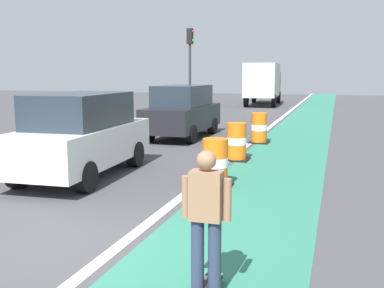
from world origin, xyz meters
name	(u,v)px	position (x,y,z in m)	size (l,w,h in m)	color
ground_plane	(55,247)	(0.00, 0.00, 0.00)	(100.00, 100.00, 0.00)	#424244
bike_lane_strip	(295,140)	(2.40, 12.00, 0.00)	(2.50, 80.00, 0.01)	#2D755B
lane_divider_stripe	(255,139)	(0.90, 12.00, 0.01)	(0.20, 80.00, 0.01)	silver
skateboarder_on_lane	(206,219)	(2.53, -0.77, 0.91)	(0.57, 0.80, 1.69)	black
parked_suv_nearest	(81,135)	(-2.06, 4.24, 1.04)	(2.10, 4.69, 2.04)	silver
parked_suv_second	(183,111)	(-1.91, 11.51, 1.04)	(1.97, 4.62, 2.04)	black
traffic_barrel_front	(215,164)	(1.34, 4.17, 0.53)	(0.73, 0.73, 1.09)	orange
traffic_barrel_mid	(237,142)	(1.12, 7.47, 0.53)	(0.73, 0.73, 1.09)	orange
traffic_barrel_back	(259,128)	(1.20, 10.98, 0.53)	(0.73, 0.73, 1.09)	orange
delivery_truck_down_block	(263,81)	(-1.76, 30.79, 1.85)	(2.72, 7.72, 3.23)	beige
traffic_light_corner	(190,56)	(-4.59, 20.83, 3.50)	(0.41, 0.32, 5.10)	#2D2D2D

